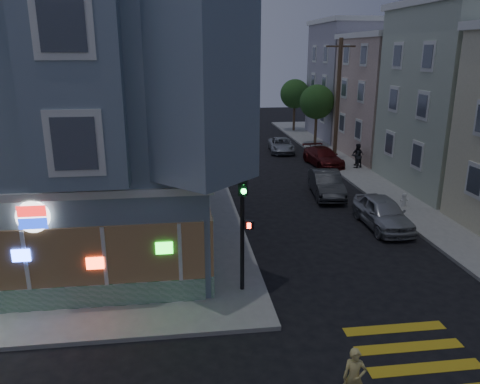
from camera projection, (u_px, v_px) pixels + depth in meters
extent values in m
plane|color=black|center=(184.00, 383.00, 12.09)|extent=(120.00, 120.00, 0.00)
cube|color=gray|center=(473.00, 159.00, 36.76)|extent=(24.00, 42.00, 0.15)
cube|color=slate|center=(35.00, 114.00, 20.14)|extent=(14.00, 14.00, 11.00)
cube|color=silver|center=(40.00, 151.00, 20.62)|extent=(14.30, 14.30, 0.25)
cylinder|color=white|center=(33.00, 217.00, 14.22)|extent=(1.00, 0.12, 1.00)
cube|color=tan|center=(425.00, 98.00, 36.89)|extent=(12.00, 8.60, 9.00)
cube|color=gray|center=(379.00, 81.00, 45.22)|extent=(12.00, 8.60, 10.50)
cylinder|color=#4C3826|center=(338.00, 101.00, 35.01)|extent=(0.30, 0.30, 9.00)
cube|color=#4C3826|center=(341.00, 46.00, 33.88)|extent=(2.20, 0.12, 0.12)
cylinder|color=#4C3826|center=(316.00, 127.00, 41.57)|extent=(0.24, 0.24, 3.20)
sphere|color=#1E4C1B|center=(317.00, 102.00, 40.93)|extent=(3.00, 3.00, 3.00)
cylinder|color=#4C3826|center=(294.00, 115.00, 49.16)|extent=(0.24, 0.24, 3.20)
sphere|color=#1E4C1B|center=(295.00, 94.00, 48.52)|extent=(3.00, 3.00, 3.00)
imported|color=#D1BE6A|center=(354.00, 378.00, 11.17)|extent=(0.63, 0.49, 1.52)
imported|color=black|center=(357.00, 156.00, 33.53)|extent=(1.04, 0.94, 1.75)
imported|color=black|center=(358.00, 155.00, 34.14)|extent=(0.94, 0.45, 1.55)
imported|color=#A2A5A9|center=(383.00, 213.00, 22.58)|extent=(1.80, 4.40, 1.50)
imported|color=#313335|center=(326.00, 184.00, 27.46)|extent=(2.09, 4.64, 1.48)
imported|color=#521213|center=(323.00, 157.00, 34.79)|extent=(2.38, 4.79, 1.34)
imported|color=#9A9FA4|center=(281.00, 145.00, 39.49)|extent=(2.39, 4.43, 1.18)
cylinder|color=black|center=(242.00, 229.00, 15.92)|extent=(0.14, 0.14, 4.51)
cube|color=black|center=(243.00, 181.00, 15.23)|extent=(0.36, 0.34, 0.95)
sphere|color=black|center=(244.00, 174.00, 15.00)|extent=(0.18, 0.18, 0.18)
sphere|color=black|center=(244.00, 183.00, 15.09)|extent=(0.18, 0.18, 0.18)
sphere|color=#19F23F|center=(244.00, 191.00, 15.17)|extent=(0.18, 0.18, 0.18)
cube|color=black|center=(250.00, 225.00, 15.73)|extent=(0.33, 0.27, 0.29)
cube|color=#FF2614|center=(250.00, 226.00, 15.64)|extent=(0.20, 0.02, 0.20)
cylinder|color=silver|center=(404.00, 201.00, 25.31)|extent=(0.23, 0.23, 0.57)
sphere|color=silver|center=(405.00, 195.00, 25.21)|extent=(0.25, 0.25, 0.25)
cylinder|color=silver|center=(404.00, 200.00, 25.30)|extent=(0.43, 0.11, 0.11)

